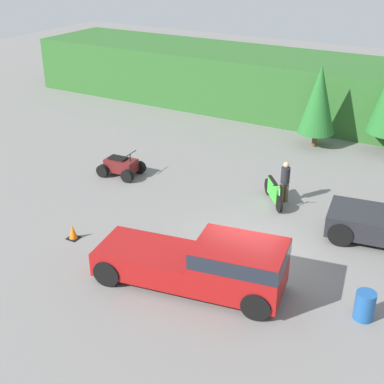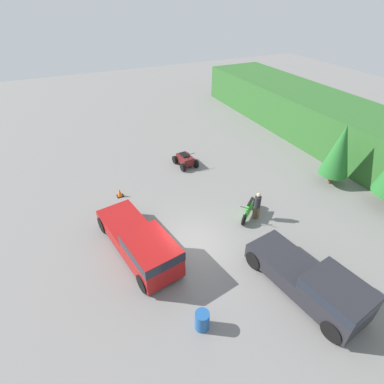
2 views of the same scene
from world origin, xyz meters
The scene contains 9 objects.
ground_plane centered at (0.00, 0.00, 0.00)m, with size 80.00×80.00×0.00m, color slate.
tree_left centered at (-1.43, 11.31, 2.49)m, with size 1.87×1.87×4.24m.
pickup_truck_red centered at (-0.26, -2.35, 0.94)m, with size 6.19×3.02×1.76m.
pickup_truck_second centered at (5.10, 3.58, 0.94)m, with size 5.67×2.81×1.76m.
dirt_bike centered at (-0.78, 4.19, 0.48)m, with size 1.53×1.87×1.16m.
quad_atv centered at (-7.87, 3.29, 0.44)m, with size 1.98×1.44×1.14m.
rider_person centered at (-0.43, 4.48, 0.96)m, with size 0.51×0.51×1.78m.
traffic_cone centered at (-5.95, -2.15, 0.25)m, with size 0.42×0.42×0.55m.
steel_barrel centered at (4.30, -1.36, 0.44)m, with size 0.58×0.58×0.88m.
Camera 2 is at (10.23, -4.55, 11.27)m, focal length 28.00 mm.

